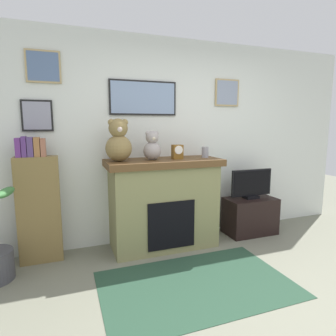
# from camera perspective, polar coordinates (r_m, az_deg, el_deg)

# --- Properties ---
(ground_plane) EXTENTS (12.00, 12.00, 0.00)m
(ground_plane) POSITION_cam_1_polar(r_m,az_deg,el_deg) (2.65, 21.48, -26.89)
(ground_plane) COLOR slate
(back_wall) EXTENTS (5.20, 0.15, 2.60)m
(back_wall) POSITION_cam_1_polar(r_m,az_deg,el_deg) (3.87, 2.52, 5.58)
(back_wall) COLOR silver
(back_wall) RESTS_ON ground_plane
(fireplace) EXTENTS (1.39, 0.61, 1.10)m
(fireplace) POSITION_cam_1_polar(r_m,az_deg,el_deg) (3.56, -0.89, -6.97)
(fireplace) COLOR olive
(fireplace) RESTS_ON ground_plane
(bookshelf) EXTENTS (0.44, 0.16, 1.39)m
(bookshelf) POSITION_cam_1_polar(r_m,az_deg,el_deg) (3.44, -24.46, -6.80)
(bookshelf) COLOR brown
(bookshelf) RESTS_ON ground_plane
(tv_stand) EXTENTS (0.70, 0.40, 0.50)m
(tv_stand) POSITION_cam_1_polar(r_m,az_deg,el_deg) (4.20, 16.06, -9.15)
(tv_stand) COLOR black
(tv_stand) RESTS_ON ground_plane
(television) EXTENTS (0.62, 0.14, 0.40)m
(television) POSITION_cam_1_polar(r_m,az_deg,el_deg) (4.09, 16.34, -3.17)
(television) COLOR black
(television) RESTS_ON tv_stand
(area_rug) EXTENTS (1.81, 1.13, 0.01)m
(area_rug) POSITION_cam_1_polar(r_m,az_deg,el_deg) (2.96, 5.74, -22.10)
(area_rug) COLOR #23412F
(area_rug) RESTS_ON ground_plane
(candle_jar) EXTENTS (0.09, 0.09, 0.14)m
(candle_jar) POSITION_cam_1_polar(r_m,az_deg,el_deg) (3.64, 7.43, 3.15)
(candle_jar) COLOR gray
(candle_jar) RESTS_ON fireplace
(mantel_clock) EXTENTS (0.13, 0.10, 0.17)m
(mantel_clock) POSITION_cam_1_polar(r_m,az_deg,el_deg) (3.48, 1.88, 3.26)
(mantel_clock) COLOR brown
(mantel_clock) RESTS_ON fireplace
(teddy_bear_cream) EXTENTS (0.30, 0.30, 0.48)m
(teddy_bear_cream) POSITION_cam_1_polar(r_m,az_deg,el_deg) (3.27, -9.86, 5.09)
(teddy_bear_cream) COLOR olive
(teddy_bear_cream) RESTS_ON fireplace
(teddy_bear_brown) EXTENTS (0.21, 0.21, 0.34)m
(teddy_bear_brown) POSITION_cam_1_polar(r_m,az_deg,el_deg) (3.37, -3.18, 4.23)
(teddy_bear_brown) COLOR #9A928E
(teddy_bear_brown) RESTS_ON fireplace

